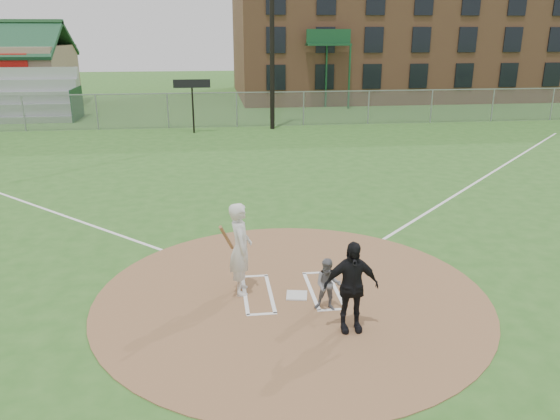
{
  "coord_description": "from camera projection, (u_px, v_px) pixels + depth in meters",
  "views": [
    {
      "loc": [
        -1.6,
        -10.46,
        5.44
      ],
      "look_at": [
        0.0,
        2.0,
        1.3
      ],
      "focal_mm": 35.0,
      "sensor_mm": 36.0,
      "label": 1
    }
  ],
  "objects": [
    {
      "name": "catcher",
      "position": [
        328.0,
        285.0,
        10.98
      ],
      "size": [
        0.64,
        0.56,
        1.1
      ],
      "primitive_type": "imported",
      "rotation": [
        0.0,
        0.0,
        -0.3
      ],
      "color": "slate",
      "rests_on": "dirt_circle"
    },
    {
      "name": "dirt_circle",
      "position": [
        292.0,
        296.0,
        11.74
      ],
      "size": [
        8.4,
        8.4,
        0.02
      ],
      "primitive_type": "cylinder",
      "color": "#906744",
      "rests_on": "ground"
    },
    {
      "name": "foul_line_third",
      "position": [
        1.0,
        193.0,
        19.13
      ],
      "size": [
        17.04,
        17.04,
        0.01
      ],
      "primitive_type": "cube",
      "rotation": [
        0.0,
        0.0,
        0.79
      ],
      "color": "white",
      "rests_on": "ground"
    },
    {
      "name": "batter_at_plate",
      "position": [
        240.0,
        249.0,
        11.58
      ],
      "size": [
        0.71,
        1.05,
        2.02
      ],
      "color": "silver",
      "rests_on": "dirt_circle"
    },
    {
      "name": "brick_warehouse",
      "position": [
        410.0,
        6.0,
        47.1
      ],
      "size": [
        30.0,
        17.17,
        15.0
      ],
      "color": "#975F41",
      "rests_on": "ground"
    },
    {
      "name": "outfield_fence",
      "position": [
        237.0,
        109.0,
        32.15
      ],
      "size": [
        56.08,
        0.08,
        2.03
      ],
      "color": "slate",
      "rests_on": "ground"
    },
    {
      "name": "home_plate",
      "position": [
        297.0,
        295.0,
        11.7
      ],
      "size": [
        0.52,
        0.52,
        0.03
      ],
      "primitive_type": "cube",
      "rotation": [
        0.0,
        0.0,
        -0.19
      ],
      "color": "silver",
      "rests_on": "dirt_circle"
    },
    {
      "name": "foul_line_first",
      "position": [
        485.0,
        177.0,
        21.31
      ],
      "size": [
        17.04,
        17.04,
        0.01
      ],
      "primitive_type": "cube",
      "rotation": [
        0.0,
        0.0,
        -0.79
      ],
      "color": "white",
      "rests_on": "ground"
    },
    {
      "name": "scoreboard_sign",
      "position": [
        192.0,
        89.0,
        29.72
      ],
      "size": [
        2.0,
        0.1,
        2.93
      ],
      "color": "black",
      "rests_on": "ground"
    },
    {
      "name": "umpire",
      "position": [
        351.0,
        287.0,
        10.13
      ],
      "size": [
        1.05,
        0.44,
        1.79
      ],
      "primitive_type": "imported",
      "rotation": [
        0.0,
        0.0,
        -0.01
      ],
      "color": "black",
      "rests_on": "dirt_circle"
    },
    {
      "name": "light_pole",
      "position": [
        272.0,
        8.0,
        29.7
      ],
      "size": [
        1.2,
        0.3,
        12.22
      ],
      "color": "black",
      "rests_on": "ground"
    },
    {
      "name": "bleachers",
      "position": [
        27.0,
        95.0,
        34.35
      ],
      "size": [
        6.08,
        3.2,
        3.2
      ],
      "color": "#B7BABF",
      "rests_on": "ground"
    },
    {
      "name": "ground",
      "position": [
        292.0,
        296.0,
        11.75
      ],
      "size": [
        140.0,
        140.0,
        0.0
      ],
      "primitive_type": "plane",
      "color": "#2E6021",
      "rests_on": "ground"
    },
    {
      "name": "batters_boxes",
      "position": [
        291.0,
        292.0,
        11.88
      ],
      "size": [
        2.08,
        1.88,
        0.01
      ],
      "color": "white",
      "rests_on": "dirt_circle"
    }
  ]
}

